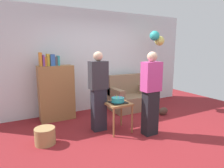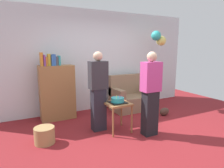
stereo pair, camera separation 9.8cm
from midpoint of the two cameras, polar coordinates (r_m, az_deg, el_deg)
name	(u,v)px [view 1 (the left image)]	position (r m, az deg, el deg)	size (l,w,h in m)	color
ground_plane	(137,136)	(3.92, 6.59, -15.02)	(8.00, 8.00, 0.00)	maroon
wall_back	(94,61)	(5.35, -5.81, 6.84)	(6.00, 0.10, 2.70)	silver
couch	(129,97)	(5.41, 4.69, -3.94)	(1.10, 0.70, 0.96)	#8C7054
bookshelf	(56,91)	(4.73, -16.88, -2.12)	(0.80, 0.36, 1.60)	olive
side_table	(118,107)	(3.92, 1.03, -6.87)	(0.48, 0.48, 0.61)	olive
birthday_cake	(118,100)	(3.88, 1.04, -4.85)	(0.32, 0.32, 0.17)	black
person_blowing_candles	(99,91)	(3.90, -4.76, -2.14)	(0.36, 0.22, 1.63)	#23232D
person_holding_cake	(151,93)	(3.76, 10.76, -2.78)	(0.36, 0.22, 1.63)	black
wicker_basket	(45,136)	(3.74, -20.06, -14.35)	(0.36, 0.36, 0.30)	#A88451
handbag	(163,111)	(5.13, 14.49, -7.84)	(0.28, 0.14, 0.20)	#473328
balloon_bunch	(157,38)	(5.57, 12.79, 13.11)	(0.48, 0.29, 2.17)	silver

